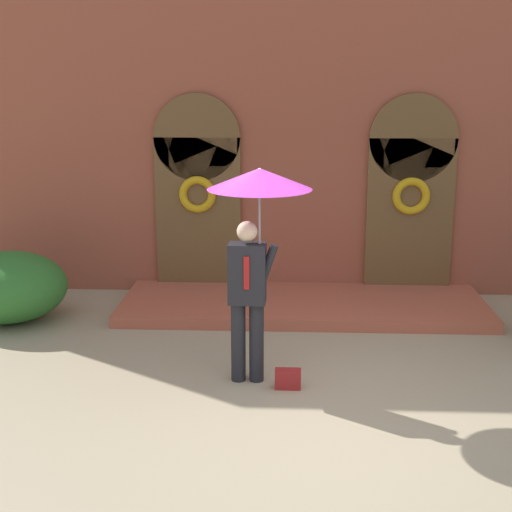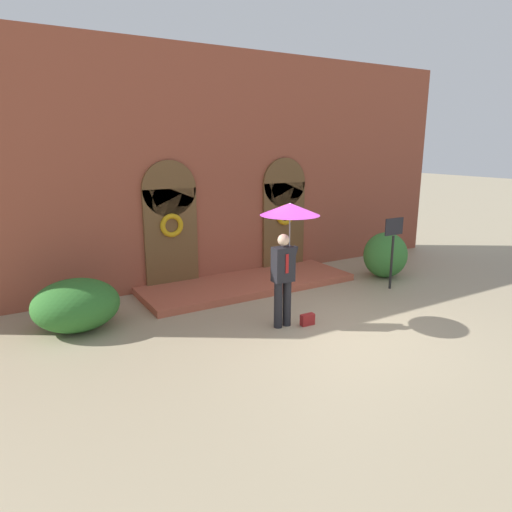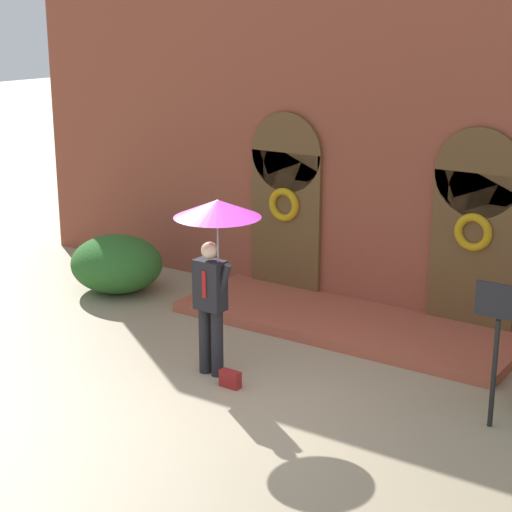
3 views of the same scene
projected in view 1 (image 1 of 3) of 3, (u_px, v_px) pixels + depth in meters
name	position (u px, v px, depth m)	size (l,w,h in m)	color
ground_plane	(308.00, 405.00, 7.33)	(80.00, 80.00, 0.00)	tan
building_facade	(304.00, 118.00, 10.69)	(14.00, 2.30, 5.60)	brown
person_with_umbrella	(256.00, 211.00, 7.45)	(1.10, 1.10, 2.36)	black
handbag	(288.00, 379.00, 7.68)	(0.28, 0.12, 0.22)	maroon
shrub_left	(8.00, 287.00, 9.76)	(1.59, 1.48, 0.96)	#2D6B28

